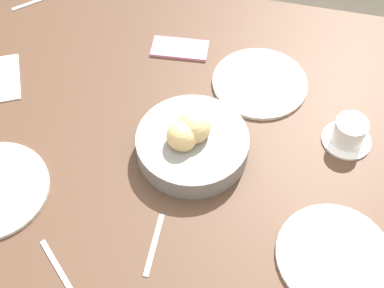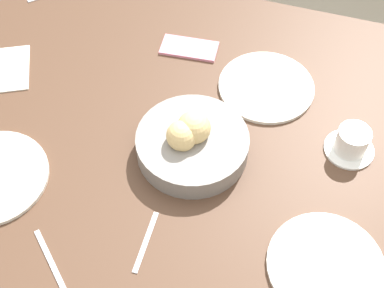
{
  "view_description": "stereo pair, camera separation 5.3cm",
  "coord_description": "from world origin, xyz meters",
  "px_view_note": "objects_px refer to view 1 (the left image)",
  "views": [
    {
      "loc": [
        0.16,
        -0.73,
        1.71
      ],
      "look_at": [
        -0.0,
        -0.04,
        0.74
      ],
      "focal_mm": 50.0,
      "sensor_mm": 36.0,
      "label": 1
    },
    {
      "loc": [
        0.21,
        -0.72,
        1.71
      ],
      "look_at": [
        -0.0,
        -0.04,
        0.74
      ],
      "focal_mm": 50.0,
      "sensor_mm": 36.0,
      "label": 2
    }
  ],
  "objects_px": {
    "knife_silver": "(63,277)",
    "bread_basket": "(191,142)",
    "plate_far_center": "(260,83)",
    "cell_phone": "(180,48)",
    "spoon_coffee": "(154,244)",
    "plate_near_right": "(335,256)",
    "coffee_cup": "(349,133)"
  },
  "relations": [
    {
      "from": "bread_basket",
      "to": "plate_far_center",
      "type": "bearing_deg",
      "value": 63.75
    },
    {
      "from": "knife_silver",
      "to": "cell_phone",
      "type": "relative_size",
      "value": 0.94
    },
    {
      "from": "plate_far_center",
      "to": "cell_phone",
      "type": "relative_size",
      "value": 1.54
    },
    {
      "from": "bread_basket",
      "to": "knife_silver",
      "type": "xyz_separation_m",
      "value": [
        -0.18,
        -0.35,
        -0.04
      ]
    },
    {
      "from": "coffee_cup",
      "to": "cell_phone",
      "type": "height_order",
      "value": "coffee_cup"
    },
    {
      "from": "plate_near_right",
      "to": "plate_far_center",
      "type": "bearing_deg",
      "value": 116.73
    },
    {
      "from": "plate_far_center",
      "to": "coffee_cup",
      "type": "distance_m",
      "value": 0.26
    },
    {
      "from": "knife_silver",
      "to": "cell_phone",
      "type": "xyz_separation_m",
      "value": [
        0.07,
        0.67,
        0.0
      ]
    },
    {
      "from": "knife_silver",
      "to": "cell_phone",
      "type": "distance_m",
      "value": 0.68
    },
    {
      "from": "knife_silver",
      "to": "bread_basket",
      "type": "bearing_deg",
      "value": 63.39
    },
    {
      "from": "plate_far_center",
      "to": "plate_near_right",
      "type": "bearing_deg",
      "value": -63.27
    },
    {
      "from": "plate_far_center",
      "to": "spoon_coffee",
      "type": "distance_m",
      "value": 0.51
    },
    {
      "from": "coffee_cup",
      "to": "knife_silver",
      "type": "xyz_separation_m",
      "value": [
        -0.52,
        -0.47,
        -0.03
      ]
    },
    {
      "from": "coffee_cup",
      "to": "bread_basket",
      "type": "bearing_deg",
      "value": -161.9
    },
    {
      "from": "plate_far_center",
      "to": "cell_phone",
      "type": "distance_m",
      "value": 0.24
    },
    {
      "from": "knife_silver",
      "to": "spoon_coffee",
      "type": "bearing_deg",
      "value": 34.55
    },
    {
      "from": "spoon_coffee",
      "to": "cell_phone",
      "type": "xyz_separation_m",
      "value": [
        -0.09,
        0.57,
        0.0
      ]
    },
    {
      "from": "plate_near_right",
      "to": "knife_silver",
      "type": "bearing_deg",
      "value": -162.5
    },
    {
      "from": "spoon_coffee",
      "to": "cell_phone",
      "type": "bearing_deg",
      "value": 98.61
    },
    {
      "from": "bread_basket",
      "to": "cell_phone",
      "type": "distance_m",
      "value": 0.34
    },
    {
      "from": "coffee_cup",
      "to": "cell_phone",
      "type": "distance_m",
      "value": 0.5
    },
    {
      "from": "plate_far_center",
      "to": "knife_silver",
      "type": "bearing_deg",
      "value": -116.46
    },
    {
      "from": "bread_basket",
      "to": "coffee_cup",
      "type": "height_order",
      "value": "bread_basket"
    },
    {
      "from": "bread_basket",
      "to": "cell_phone",
      "type": "bearing_deg",
      "value": 108.31
    },
    {
      "from": "bread_basket",
      "to": "spoon_coffee",
      "type": "relative_size",
      "value": 1.81
    },
    {
      "from": "coffee_cup",
      "to": "knife_silver",
      "type": "relative_size",
      "value": 0.78
    },
    {
      "from": "bread_basket",
      "to": "plate_near_right",
      "type": "distance_m",
      "value": 0.39
    },
    {
      "from": "plate_far_center",
      "to": "knife_silver",
      "type": "height_order",
      "value": "plate_far_center"
    },
    {
      "from": "plate_near_right",
      "to": "knife_silver",
      "type": "xyz_separation_m",
      "value": [
        -0.52,
        -0.16,
        -0.0
      ]
    },
    {
      "from": "plate_near_right",
      "to": "coffee_cup",
      "type": "relative_size",
      "value": 2.07
    },
    {
      "from": "coffee_cup",
      "to": "spoon_coffee",
      "type": "xyz_separation_m",
      "value": [
        -0.37,
        -0.36,
        -0.03
      ]
    },
    {
      "from": "coffee_cup",
      "to": "knife_silver",
      "type": "bearing_deg",
      "value": -138.3
    }
  ]
}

